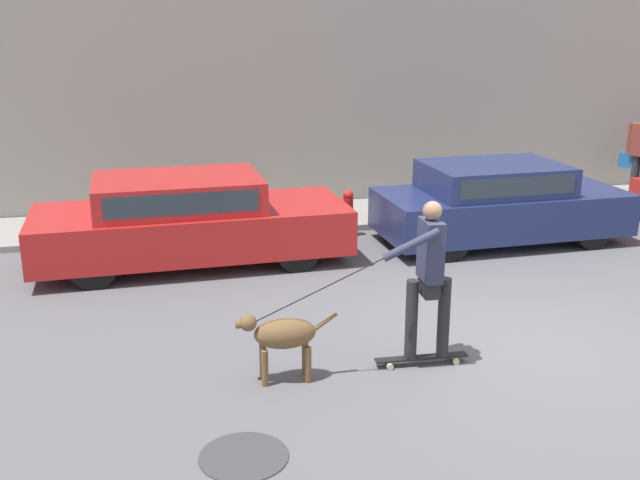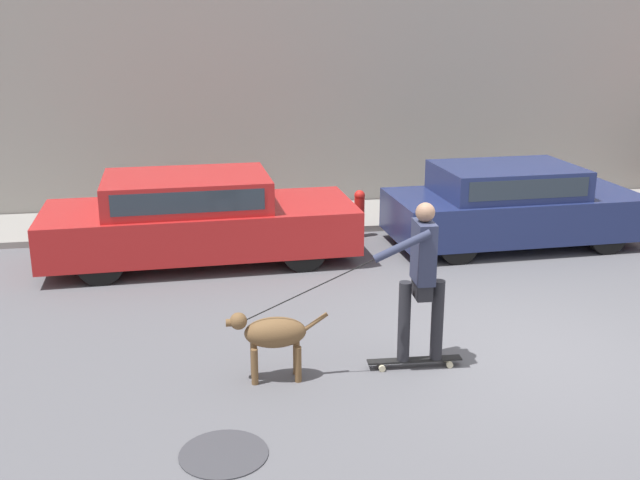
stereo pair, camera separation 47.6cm
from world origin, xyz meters
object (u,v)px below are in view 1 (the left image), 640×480
Objects in this scene: parked_car_0 at (189,221)px; parked_car_1 at (499,204)px; skateboarder at (428,273)px; fire_hydrant at (348,212)px; dog at (282,335)px.

parked_car_1 is (4.96, 0.00, -0.01)m from parked_car_0.
skateboarder is 2.94× the size of fire_hydrant.
parked_car_1 is 3.92× the size of dog.
fire_hydrant is (0.44, 4.85, -0.60)m from skateboarder.
skateboarder is at bearing -176.43° from dog.
parked_car_1 is at bearing -121.66° from skateboarder.
skateboarder is at bearing -63.05° from parked_car_0.
parked_car_1 reaches higher than dog.
parked_car_0 is at bearing 177.97° from parked_car_1.
parked_car_0 is 4.10m from dog.
dog is 1.29× the size of fire_hydrant.
fire_hydrant is (-2.30, 0.85, -0.22)m from parked_car_1.
skateboarder is at bearing -95.18° from fire_hydrant.
parked_car_0 is at bearing -58.35° from skateboarder.
fire_hydrant is (1.97, 4.88, -0.07)m from dog.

